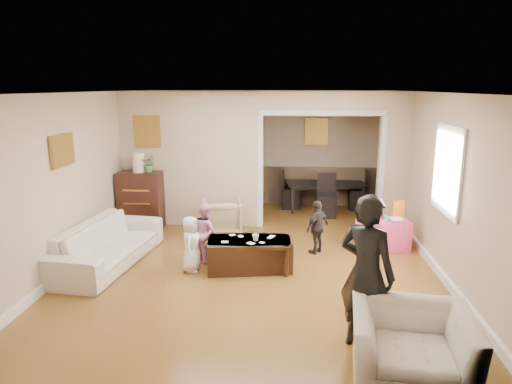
# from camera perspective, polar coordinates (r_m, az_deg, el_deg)

# --- Properties ---
(floor) EXTENTS (7.00, 7.00, 0.00)m
(floor) POSITION_cam_1_polar(r_m,az_deg,el_deg) (7.34, -0.12, -8.36)
(floor) COLOR #8F5E25
(floor) RESTS_ON ground
(partition_left) EXTENTS (2.75, 0.18, 2.60)m
(partition_left) POSITION_cam_1_polar(r_m,az_deg,el_deg) (8.93, -8.04, 4.05)
(partition_left) COLOR #C4AC8F
(partition_left) RESTS_ON ground
(partition_right) EXTENTS (0.55, 0.18, 2.60)m
(partition_right) POSITION_cam_1_polar(r_m,az_deg,el_deg) (8.93, 16.90, 3.61)
(partition_right) COLOR #C4AC8F
(partition_right) RESTS_ON ground
(partition_header) EXTENTS (2.22, 0.18, 0.35)m
(partition_header) POSITION_cam_1_polar(r_m,az_deg,el_deg) (8.63, 8.29, 11.24)
(partition_header) COLOR #C4AC8F
(partition_header) RESTS_ON partition_right
(window_pane) EXTENTS (0.03, 0.95, 1.10)m
(window_pane) POSITION_cam_1_polar(r_m,az_deg,el_deg) (6.87, 22.95, 2.53)
(window_pane) COLOR white
(window_pane) RESTS_ON ground
(framed_art_partition) EXTENTS (0.45, 0.03, 0.55)m
(framed_art_partition) POSITION_cam_1_polar(r_m,az_deg,el_deg) (8.98, -13.48, 7.41)
(framed_art_partition) COLOR brown
(framed_art_partition) RESTS_ON partition_left
(framed_art_sofa_wall) EXTENTS (0.03, 0.55, 0.40)m
(framed_art_sofa_wall) POSITION_cam_1_polar(r_m,az_deg,el_deg) (7.07, -23.10, 4.84)
(framed_art_sofa_wall) COLOR brown
(framed_art_alcove) EXTENTS (0.45, 0.03, 0.55)m
(framed_art_alcove) POSITION_cam_1_polar(r_m,az_deg,el_deg) (10.31, 7.58, 7.51)
(framed_art_alcove) COLOR brown
(sofa) EXTENTS (1.13, 2.33, 0.65)m
(sofa) POSITION_cam_1_polar(r_m,az_deg,el_deg) (7.40, -18.05, -6.16)
(sofa) COLOR beige
(sofa) RESTS_ON ground
(armchair_back) EXTENTS (0.81, 0.83, 0.66)m
(armchair_back) POSITION_cam_1_polar(r_m,az_deg,el_deg) (8.45, -4.24, -3.15)
(armchair_back) COLOR tan
(armchair_back) RESTS_ON ground
(armchair_front) EXTENTS (1.17, 1.05, 0.70)m
(armchair_front) POSITION_cam_1_polar(r_m,az_deg,el_deg) (4.63, 18.85, -18.04)
(armchair_front) COLOR beige
(armchair_front) RESTS_ON ground
(dresser) EXTENTS (0.81, 0.45, 1.11)m
(dresser) POSITION_cam_1_polar(r_m,az_deg,el_deg) (8.97, -14.24, -1.05)
(dresser) COLOR #33130F
(dresser) RESTS_ON ground
(table_lamp) EXTENTS (0.22, 0.22, 0.36)m
(table_lamp) POSITION_cam_1_polar(r_m,az_deg,el_deg) (8.82, -14.50, 3.58)
(table_lamp) COLOR beige
(table_lamp) RESTS_ON dresser
(potted_plant) EXTENTS (0.30, 0.26, 0.33)m
(potted_plant) POSITION_cam_1_polar(r_m,az_deg,el_deg) (8.76, -13.26, 3.49)
(potted_plant) COLOR #3F7333
(potted_plant) RESTS_ON dresser
(coffee_table) EXTENTS (1.32, 0.81, 0.46)m
(coffee_table) POSITION_cam_1_polar(r_m,az_deg,el_deg) (6.89, -0.86, -7.77)
(coffee_table) COLOR #331A10
(coffee_table) RESTS_ON ground
(coffee_cup) EXTENTS (0.12, 0.12, 0.09)m
(coffee_cup) POSITION_cam_1_polar(r_m,az_deg,el_deg) (6.74, -0.06, -5.73)
(coffee_cup) COLOR silver
(coffee_cup) RESTS_ON coffee_table
(play_table) EXTENTS (0.61, 0.61, 0.51)m
(play_table) POSITION_cam_1_polar(r_m,az_deg,el_deg) (8.04, 16.48, -5.07)
(play_table) COLOR #D83872
(play_table) RESTS_ON ground
(cereal_box) EXTENTS (0.21, 0.10, 0.30)m
(cereal_box) POSITION_cam_1_polar(r_m,az_deg,el_deg) (8.05, 17.36, -2.11)
(cereal_box) COLOR yellow
(cereal_box) RESTS_ON play_table
(cyan_cup) EXTENTS (0.08, 0.08, 0.08)m
(cyan_cup) POSITION_cam_1_polar(r_m,az_deg,el_deg) (7.89, 15.98, -3.15)
(cyan_cup) COLOR #27C1C5
(cyan_cup) RESTS_ON play_table
(toy_block) EXTENTS (0.10, 0.09, 0.05)m
(toy_block) POSITION_cam_1_polar(r_m,az_deg,el_deg) (8.05, 15.60, -2.91)
(toy_block) COLOR red
(toy_block) RESTS_ON play_table
(play_bowl) EXTENTS (0.26, 0.26, 0.06)m
(play_bowl) POSITION_cam_1_polar(r_m,az_deg,el_deg) (7.86, 17.15, -3.38)
(play_bowl) COLOR silver
(play_bowl) RESTS_ON play_table
(dining_table) EXTENTS (1.85, 1.21, 0.61)m
(dining_table) POSITION_cam_1_polar(r_m,az_deg,el_deg) (10.30, 8.56, -0.42)
(dining_table) COLOR black
(dining_table) RESTS_ON ground
(adult_person) EXTENTS (0.73, 0.69, 1.67)m
(adult_person) POSITION_cam_1_polar(r_m,az_deg,el_deg) (4.83, 13.66, -9.87)
(adult_person) COLOR black
(adult_person) RESTS_ON ground
(child_kneel_a) EXTENTS (0.27, 0.41, 0.84)m
(child_kneel_a) POSITION_cam_1_polar(r_m,az_deg,el_deg) (6.82, -8.17, -6.47)
(child_kneel_a) COLOR white
(child_kneel_a) RESTS_ON ground
(child_kneel_b) EXTENTS (0.53, 0.56, 0.93)m
(child_kneel_b) POSITION_cam_1_polar(r_m,az_deg,el_deg) (7.19, -6.23, -5.00)
(child_kneel_b) COLOR pink
(child_kneel_b) RESTS_ON ground
(child_toddler) EXTENTS (0.50, 0.54, 0.89)m
(child_toddler) POSITION_cam_1_polar(r_m,az_deg,el_deg) (7.52, 7.69, -4.37)
(child_toddler) COLOR black
(child_toddler) RESTS_ON ground
(craft_papers) EXTENTS (0.78, 0.48, 0.00)m
(craft_papers) POSITION_cam_1_polar(r_m,az_deg,el_deg) (6.82, -0.83, -5.92)
(craft_papers) COLOR white
(craft_papers) RESTS_ON coffee_table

